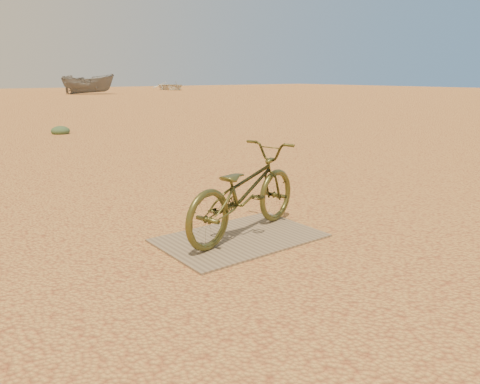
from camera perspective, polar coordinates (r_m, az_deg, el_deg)
ground at (r=5.11m, az=-6.74°, el=-5.41°), size 120.00×120.00×0.00m
plywood_board at (r=5.00m, az=-0.00°, el=-5.62°), size 1.68×1.09×0.02m
bicycle at (r=4.96m, az=0.49°, el=0.12°), size 1.92×1.10×0.95m
boat_mid_right at (r=44.11m, az=-18.00°, el=12.41°), size 4.76×3.53×1.73m
boat_far_right at (r=54.15m, az=-8.40°, el=12.71°), size 3.55×4.73×0.93m
kale_b at (r=14.86m, az=-21.02°, el=6.65°), size 0.53×0.53×0.29m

